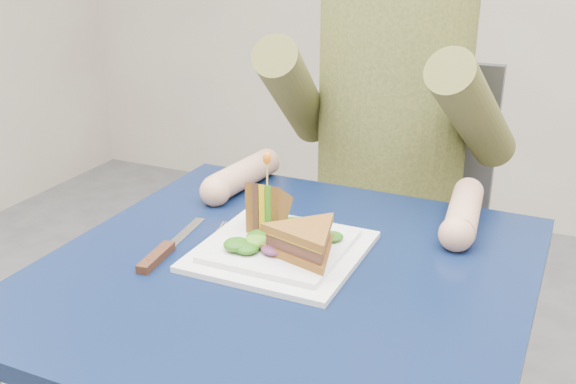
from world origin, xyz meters
The scene contains 12 objects.
table centered at (0.00, 0.00, 0.65)m, with size 0.75×0.75×0.73m.
chair centered at (0.00, 0.67, 0.54)m, with size 0.42×0.40×0.93m.
diner centered at (0.00, 0.55, 0.91)m, with size 0.54×0.59×0.74m.
plate centered at (-0.03, 0.04, 0.74)m, with size 0.26×0.26×0.02m.
sandwich_flat centered at (0.03, 0.01, 0.78)m, with size 0.18×0.18×0.05m.
sandwich_upright centered at (-0.07, 0.08, 0.78)m, with size 0.08×0.13×0.13m.
fork centered at (-0.14, 0.02, 0.73)m, with size 0.07×0.18×0.01m.
knife centered at (-0.20, -0.05, 0.74)m, with size 0.05×0.22×0.02m.
toothpick centered at (-0.07, 0.08, 0.85)m, with size 0.00×0.00×0.06m, color tan.
toothpick_frill centered at (-0.07, 0.08, 0.88)m, with size 0.01×0.01×0.02m, color orange.
lettuce_spill centered at (-0.02, 0.05, 0.76)m, with size 0.15×0.13×0.02m, color #337A14, non-canonical shape.
onion_ring centered at (-0.01, 0.04, 0.77)m, with size 0.04×0.04×0.01m, color #9E4C7A.
Camera 1 is at (0.40, -0.86, 1.24)m, focal length 42.00 mm.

